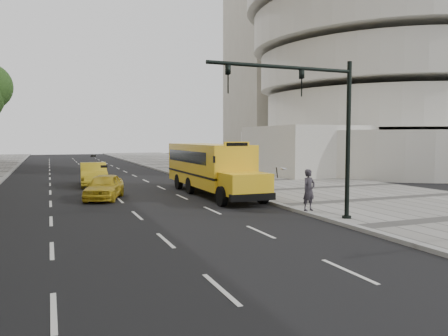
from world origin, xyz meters
name	(u,v)px	position (x,y,z in m)	size (l,w,h in m)	color
ground	(138,199)	(0.00, 0.00, 0.00)	(140.00, 140.00, 0.00)	black
sidewalk_museum	(322,188)	(12.00, 0.00, 0.07)	(12.00, 140.00, 0.15)	gray
curb_museum	(238,193)	(6.00, 0.00, 0.07)	(0.30, 140.00, 0.15)	gray
guggenheim	(357,51)	(29.37, 18.51, 13.58)	(33.20, 42.20, 35.00)	silver
school_bus	(209,165)	(4.50, 0.87, 1.76)	(2.96, 11.56, 3.19)	yellow
taxi_near	(104,187)	(-1.72, 0.73, 0.70)	(1.66, 4.13, 1.41)	gold
taxi_far	(93,174)	(-1.64, 7.87, 0.82)	(1.73, 4.96, 1.64)	gold
pedestrian	(309,190)	(6.17, -7.48, 1.07)	(0.67, 0.44, 1.85)	#302C33
traffic_signal	(319,120)	(5.19, -9.59, 4.09)	(6.18, 0.36, 6.40)	black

